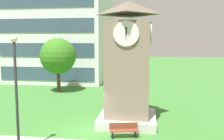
{
  "coord_description": "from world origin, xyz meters",
  "views": [
    {
      "loc": [
        3.93,
        -15.36,
        5.98
      ],
      "look_at": [
        1.29,
        3.16,
        3.76
      ],
      "focal_mm": 39.45,
      "sensor_mm": 36.0,
      "label": 1
    }
  ],
  "objects": [
    {
      "name": "office_building",
      "position": [
        -9.38,
        22.62,
        11.2
      ],
      "size": [
        14.26,
        13.83,
        22.4
      ],
      "color": "silver",
      "rests_on": "ground"
    },
    {
      "name": "street_lamp",
      "position": [
        -2.72,
        -3.73,
        3.86
      ],
      "size": [
        0.36,
        0.36,
        6.27
      ],
      "color": "#333338",
      "rests_on": "ground"
    },
    {
      "name": "ground_plane",
      "position": [
        0.0,
        0.0,
        0.0
      ],
      "size": [
        160.0,
        160.0,
        0.0
      ],
      "primitive_type": "plane",
      "color": "#3D7A33"
    },
    {
      "name": "park_bench",
      "position": [
        2.57,
        -0.63,
        0.46
      ],
      "size": [
        1.86,
        0.86,
        0.88
      ],
      "color": "brown",
      "rests_on": "ground"
    },
    {
      "name": "clock_tower",
      "position": [
        2.58,
        2.15,
        3.85
      ],
      "size": [
        4.09,
        4.09,
        8.75
      ],
      "color": "gray",
      "rests_on": "ground"
    },
    {
      "name": "tree_near_tower",
      "position": [
        -6.27,
        11.88,
        4.24
      ],
      "size": [
        4.14,
        4.14,
        6.33
      ],
      "color": "#513823",
      "rests_on": "ground"
    }
  ]
}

